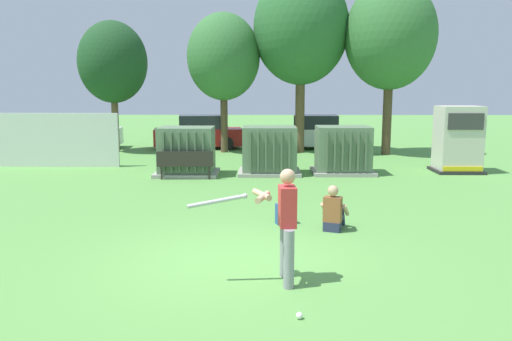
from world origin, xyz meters
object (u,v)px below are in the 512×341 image
Objects in this scene: transformer_mid_east at (343,151)px; seated_spectator at (334,212)px; transformer_mid_west at (269,151)px; backpack at (284,214)px; transformer_west at (187,152)px; parked_car_right_of_center at (313,133)px; parked_car_leftmost at (77,133)px; batter at (283,220)px; parked_car_left_of_center at (199,133)px; generator_enclosure at (458,140)px; park_bench at (185,163)px; sports_ball at (299,316)px.

seated_spectator is (-1.28, -7.15, -0.41)m from transformer_mid_east.
transformer_mid_west is 4.77× the size of backpack.
transformer_west and parked_car_right_of_center have the same top height.
parked_car_leftmost is at bearing 124.20° from backpack.
parked_car_left_of_center is at bearing 101.08° from batter.
generator_enclosure is 8.24m from parked_car_right_of_center.
park_bench reaches higher than backpack.
transformer_mid_east is 9.29m from parked_car_left_of_center.
batter is at bearing -121.85° from generator_enclosure.
seated_spectator is 0.22× the size of parked_car_right_of_center.
park_bench is at bearing 123.67° from seated_spectator.
parked_car_right_of_center reaches higher than park_bench.
sports_ball is 0.02× the size of parked_car_left_of_center.
seated_spectator is (1.24, -7.00, -0.41)m from transformer_mid_west.
parked_car_left_of_center reaches higher than sports_ball.
parked_car_left_of_center is (-0.59, 8.44, 0.22)m from park_bench.
backpack is at bearing 155.85° from seated_spectator.
park_bench is 20.14× the size of sports_ball.
park_bench is 8.46m from parked_car_left_of_center.
batter is (2.87, -9.69, 0.19)m from transformer_west.
parked_car_left_of_center is at bearing 114.12° from transformer_mid_west.
parked_car_left_of_center is at bearing 93.86° from transformer_west.
transformer_mid_east is 7.35m from parked_car_right_of_center.
seated_spectator reaches higher than sports_ball.
transformer_west is 7.62m from parked_car_left_of_center.
transformer_mid_west is at bearing 90.48° from batter.
park_bench is at bearing -86.03° from parked_car_left_of_center.
generator_enclosure is 0.54× the size of parked_car_right_of_center.
parked_car_right_of_center is (4.92, 8.55, 0.22)m from park_bench.
batter is (-2.44, -10.07, 0.19)m from transformer_mid_east.
transformer_mid_west reaches higher than backpack.
transformer_west is 2.18× the size of seated_spectator.
generator_enclosure reaches higher than backpack.
transformer_mid_west is at bearing -38.65° from parked_car_leftmost.
parked_car_left_of_center is at bearing 128.84° from transformer_mid_east.
transformer_west is at bearing -175.49° from generator_enclosure.
parked_car_left_of_center is (-5.82, 7.23, -0.04)m from transformer_mid_east.
park_bench is 9.30m from batter.
transformer_west is at bearing -86.14° from parked_car_left_of_center.
transformer_mid_west is at bearing 100.05° from seated_spectator.
parked_car_leftmost is (-9.25, 7.39, -0.04)m from transformer_mid_west.
parked_car_right_of_center reaches higher than backpack.
transformer_west is 9.98m from parked_car_leftmost.
transformer_west is 0.48× the size of parked_car_leftmost.
transformer_mid_west and parked_car_right_of_center have the same top height.
transformer_mid_west reaches higher than sports_ball.
generator_enclosure is 9.44m from park_bench.
parked_car_leftmost is (-6.45, 7.62, -0.04)m from transformer_west.
generator_enclosure is 13.34m from sports_ball.
transformer_mid_east is at bearing 78.65° from sports_ball.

